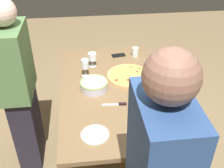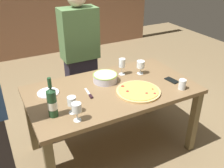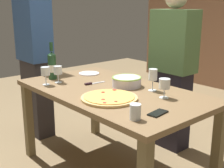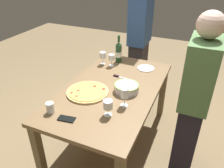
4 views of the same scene
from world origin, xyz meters
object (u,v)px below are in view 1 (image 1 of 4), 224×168
cell_phone (118,55)px  person_guest_left (20,91)px  side_plate (95,135)px  wine_glass_by_bottle (165,109)px  wine_bottle (150,122)px  wine_glass_near_pizza (149,111)px  cup_amber (135,52)px  pizza_knife (118,104)px  wine_glass_far_right (85,65)px  dining_table (112,97)px  serving_bowl (94,85)px  wine_glass_far_left (92,57)px  pizza (129,75)px

cell_phone → person_guest_left: person_guest_left is taller
cell_phone → side_plate: bearing=-23.9°
wine_glass_by_bottle → cell_phone: (1.09, 0.19, -0.11)m
side_plate → cell_phone: (1.18, -0.33, 0.00)m
wine_bottle → wine_glass_near_pizza: (0.15, -0.03, -0.02)m
person_guest_left → cup_amber: bearing=27.3°
side_plate → pizza_knife: 0.39m
wine_bottle → cup_amber: bearing=-6.4°
wine_glass_far_right → person_guest_left: 0.62m
dining_table → serving_bowl: bearing=88.1°
side_plate → wine_glass_near_pizza: bearing=-76.9°
serving_bowl → person_guest_left: (-0.02, 0.63, 0.00)m
wine_glass_far_left → cell_phone: wine_glass_far_left is taller
person_guest_left → dining_table: bearing=0.0°
pizza → wine_glass_by_bottle: (-0.66, -0.15, 0.10)m
serving_bowl → wine_bottle: bearing=-151.5°
dining_table → wine_glass_far_left: 0.48m
cell_phone → pizza: bearing=-2.8°
cup_amber → wine_glass_by_bottle: bearing=-179.4°
dining_table → pizza_knife: 0.26m
side_plate → person_guest_left: size_ratio=0.13×
wine_glass_near_pizza → wine_glass_far_left: size_ratio=1.02×
pizza → side_plate: bearing=153.5°
dining_table → cup_amber: size_ratio=16.47×
wine_glass_far_left → cell_phone: size_ratio=1.01×
serving_bowl → wine_glass_by_bottle: size_ratio=1.58×
side_plate → cell_phone: size_ratio=1.39×
cup_amber → pizza_knife: bearing=159.9°
wine_bottle → wine_glass_near_pizza: wine_bottle is taller
dining_table → wine_glass_far_right: (0.24, 0.22, 0.21)m
cup_amber → cell_phone: (0.03, 0.18, -0.04)m
wine_glass_far_left → pizza_knife: size_ratio=0.72×
dining_table → cell_phone: size_ratio=11.11×
dining_table → pizza: bearing=-45.2°
serving_bowl → person_guest_left: size_ratio=0.16×
pizza → cell_phone: 0.43m
person_guest_left → wine_glass_far_left: bearing=32.8°
side_plate → pizza_knife: size_ratio=1.00×
cell_phone → serving_bowl: bearing=-34.5°
wine_glass_far_left → pizza_knife: bearing=-166.0°
serving_bowl → wine_glass_far_right: 0.25m
pizza_knife → wine_glass_near_pizza: bearing=-139.9°
wine_glass_near_pizza → cell_phone: size_ratio=1.03×
serving_bowl → wine_glass_far_right: bearing=15.9°
wine_bottle → cup_amber: wine_bottle is taller
dining_table → pizza_knife: (-0.24, -0.02, 0.10)m
wine_glass_far_left → pizza_knife: 0.69m
cup_amber → wine_glass_near_pizza: bearing=174.3°
wine_glass_near_pizza → wine_glass_far_left: 0.96m
wine_bottle → person_guest_left: size_ratio=0.21×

